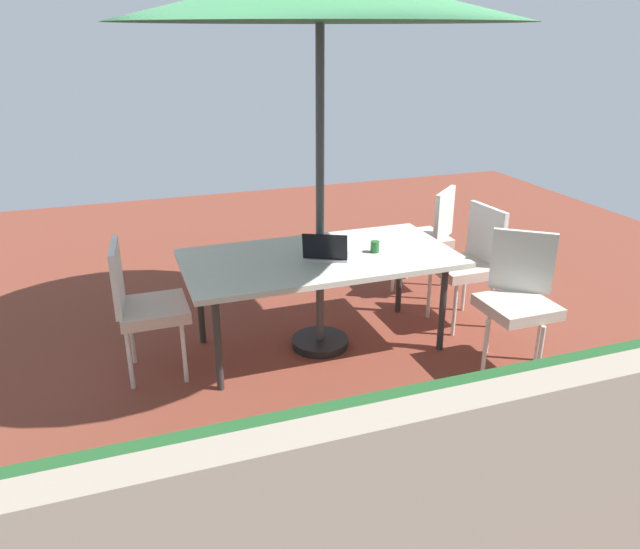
{
  "coord_description": "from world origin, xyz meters",
  "views": [
    {
      "loc": [
        1.42,
        4.0,
        2.29
      ],
      "look_at": [
        0.0,
        0.0,
        0.6
      ],
      "focal_mm": 34.5,
      "sensor_mm": 36.0,
      "label": 1
    }
  ],
  "objects_px": {
    "dining_table": "(320,262)",
    "chair_southwest": "(427,234)",
    "chair_northwest": "(519,295)",
    "chair_west": "(469,259)",
    "chair_east": "(143,303)",
    "laptop": "(326,253)",
    "cup": "(375,247)"
  },
  "relations": [
    {
      "from": "chair_southwest",
      "to": "chair_east",
      "type": "height_order",
      "value": "same"
    },
    {
      "from": "dining_table",
      "to": "chair_southwest",
      "type": "bearing_deg",
      "value": -150.98
    },
    {
      "from": "laptop",
      "to": "chair_northwest",
      "type": "bearing_deg",
      "value": 178.64
    },
    {
      "from": "chair_northwest",
      "to": "chair_east",
      "type": "xyz_separation_m",
      "value": [
        2.5,
        -0.75,
        0.0
      ]
    },
    {
      "from": "chair_southwest",
      "to": "chair_northwest",
      "type": "distance_m",
      "value": 1.46
    },
    {
      "from": "chair_northwest",
      "to": "cup",
      "type": "bearing_deg",
      "value": 177.96
    },
    {
      "from": "chair_southwest",
      "to": "chair_east",
      "type": "relative_size",
      "value": 1.0
    },
    {
      "from": "chair_northwest",
      "to": "chair_west",
      "type": "height_order",
      "value": "same"
    },
    {
      "from": "dining_table",
      "to": "chair_east",
      "type": "distance_m",
      "value": 1.29
    },
    {
      "from": "dining_table",
      "to": "chair_southwest",
      "type": "relative_size",
      "value": 2.04
    },
    {
      "from": "chair_east",
      "to": "cup",
      "type": "bearing_deg",
      "value": -87.1
    },
    {
      "from": "dining_table",
      "to": "chair_west",
      "type": "distance_m",
      "value": 1.3
    },
    {
      "from": "dining_table",
      "to": "chair_east",
      "type": "height_order",
      "value": "chair_east"
    },
    {
      "from": "chair_southwest",
      "to": "chair_northwest",
      "type": "bearing_deg",
      "value": 45.45
    },
    {
      "from": "dining_table",
      "to": "laptop",
      "type": "xyz_separation_m",
      "value": [
        -0.02,
        0.08,
        0.1
      ]
    },
    {
      "from": "chair_east",
      "to": "laptop",
      "type": "bearing_deg",
      "value": -88.59
    },
    {
      "from": "dining_table",
      "to": "chair_west",
      "type": "height_order",
      "value": "chair_west"
    },
    {
      "from": "chair_east",
      "to": "chair_west",
      "type": "bearing_deg",
      "value": -84.62
    },
    {
      "from": "laptop",
      "to": "cup",
      "type": "bearing_deg",
      "value": -150.58
    },
    {
      "from": "chair_southwest",
      "to": "chair_northwest",
      "type": "relative_size",
      "value": 1.0
    },
    {
      "from": "chair_northwest",
      "to": "laptop",
      "type": "xyz_separation_m",
      "value": [
        1.21,
        -0.66,
        0.24
      ]
    },
    {
      "from": "chair_northwest",
      "to": "laptop",
      "type": "height_order",
      "value": "chair_northwest"
    },
    {
      "from": "chair_east",
      "to": "chair_southwest",
      "type": "bearing_deg",
      "value": -69.12
    },
    {
      "from": "cup",
      "to": "dining_table",
      "type": "bearing_deg",
      "value": -8.83
    },
    {
      "from": "dining_table",
      "to": "chair_northwest",
      "type": "distance_m",
      "value": 1.43
    },
    {
      "from": "chair_west",
      "to": "laptop",
      "type": "relative_size",
      "value": 2.47
    },
    {
      "from": "chair_southwest",
      "to": "chair_northwest",
      "type": "height_order",
      "value": "same"
    },
    {
      "from": "dining_table",
      "to": "chair_northwest",
      "type": "relative_size",
      "value": 2.04
    },
    {
      "from": "chair_west",
      "to": "chair_east",
      "type": "relative_size",
      "value": 1.0
    },
    {
      "from": "chair_west",
      "to": "laptop",
      "type": "distance_m",
      "value": 1.3
    },
    {
      "from": "chair_east",
      "to": "laptop",
      "type": "relative_size",
      "value": 2.47
    },
    {
      "from": "chair_east",
      "to": "laptop",
      "type": "distance_m",
      "value": 1.32
    }
  ]
}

